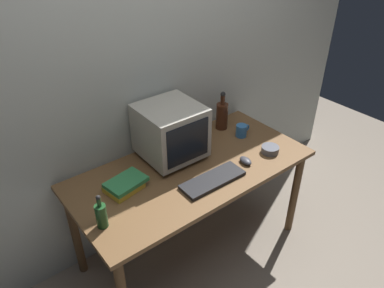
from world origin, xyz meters
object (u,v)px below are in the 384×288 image
object	(u,v)px
keyboard	(213,180)
computer_mouse	(246,161)
bottle_tall	(222,115)
book_stack	(125,185)
crt_monitor	(171,132)
mug	(242,131)
cd_spindle	(270,149)
bottle_short	(101,215)

from	to	relation	value
keyboard	computer_mouse	world-z (taller)	computer_mouse
bottle_tall	book_stack	bearing A→B (deg)	-168.96
book_stack	bottle_tall	bearing A→B (deg)	11.04
crt_monitor	bottle_tall	size ratio (longest dim) A/B	1.31
crt_monitor	book_stack	distance (m)	0.46
crt_monitor	mug	world-z (taller)	crt_monitor
keyboard	cd_spindle	distance (m)	0.52
keyboard	bottle_tall	distance (m)	0.67
crt_monitor	bottle_short	bearing A→B (deg)	-155.35
book_stack	cd_spindle	size ratio (longest dim) A/B	2.18
computer_mouse	cd_spindle	xyz separation A→B (m)	(0.22, -0.01, 0.00)
computer_mouse	bottle_short	distance (m)	1.00
bottle_tall	book_stack	size ratio (longest dim) A/B	1.15
book_stack	bottle_short	bearing A→B (deg)	-141.72
bottle_tall	crt_monitor	bearing A→B (deg)	-172.19
book_stack	cd_spindle	world-z (taller)	book_stack
bottle_tall	bottle_short	distance (m)	1.24
bottle_short	mug	distance (m)	1.23
keyboard	computer_mouse	bearing A→B (deg)	3.61
keyboard	crt_monitor	bearing A→B (deg)	96.75
book_stack	mug	distance (m)	0.97
bottle_tall	cd_spindle	size ratio (longest dim) A/B	2.50
book_stack	mug	size ratio (longest dim) A/B	2.18
bottle_short	mug	world-z (taller)	bottle_short
keyboard	mug	size ratio (longest dim) A/B	3.50
keyboard	bottle_short	distance (m)	0.71
bottle_short	book_stack	size ratio (longest dim) A/B	0.80
book_stack	mug	xyz separation A→B (m)	(0.97, 0.01, 0.01)
crt_monitor	cd_spindle	world-z (taller)	crt_monitor
book_stack	cd_spindle	xyz separation A→B (m)	(0.97, -0.27, -0.01)
book_stack	mug	bearing A→B (deg)	0.31
keyboard	book_stack	world-z (taller)	book_stack
computer_mouse	bottle_tall	distance (m)	0.49
bottle_tall	cd_spindle	xyz separation A→B (m)	(0.04, -0.45, -0.09)
keyboard	bottle_short	world-z (taller)	bottle_short
keyboard	cd_spindle	size ratio (longest dim) A/B	3.50
bottle_short	keyboard	bearing A→B (deg)	-6.37
computer_mouse	book_stack	size ratio (longest dim) A/B	0.38
bottle_tall	keyboard	bearing A→B (deg)	-136.71
bottle_short	book_stack	distance (m)	0.31
bottle_short	cd_spindle	xyz separation A→B (m)	(1.22, -0.08, -0.06)
bottle_tall	book_stack	distance (m)	0.96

